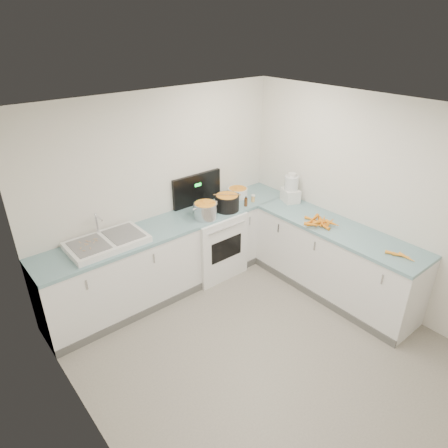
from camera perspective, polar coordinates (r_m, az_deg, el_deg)
floor at (r=4.50m, az=6.31°, el=-18.27°), size 3.50×4.00×0.00m
ceiling at (r=3.24m, az=8.62°, el=14.53°), size 3.50×4.00×0.00m
wall_back at (r=5.12m, az=-9.07°, el=4.57°), size 3.50×0.00×2.50m
wall_left at (r=2.94m, az=-18.17°, el=-16.02°), size 0.00×4.00×2.50m
wall_right at (r=5.01m, az=21.31°, el=2.43°), size 0.00×4.00×2.50m
counter_back at (r=5.24m, az=-6.74°, el=-4.27°), size 3.50×0.62×0.94m
counter_right at (r=5.26m, az=15.44°, el=-5.03°), size 0.62×2.20×0.94m
stove at (r=5.50m, az=-1.88°, el=-2.41°), size 0.76×0.65×1.36m
sink at (r=4.64m, az=-16.37°, el=-2.49°), size 0.86×0.52×0.31m
steel_pot at (r=5.05m, az=-2.65°, el=1.82°), size 0.39×0.39×0.22m
black_pot at (r=5.26m, az=0.44°, el=2.96°), size 0.37×0.37×0.23m
wooden_spoon at (r=5.21m, az=0.45°, el=4.20°), size 0.28×0.24×0.01m
mixing_bowl at (r=5.67m, az=1.97°, el=4.50°), size 0.37×0.37×0.13m
extract_bottle at (r=5.39m, az=3.14°, el=3.13°), size 0.04×0.04×0.11m
spice_jar at (r=5.53m, az=4.17°, el=3.61°), size 0.05×0.05×0.08m
food_processor at (r=5.56m, az=9.53°, el=4.89°), size 0.28×0.30×0.41m
carrot_pile at (r=5.02m, az=13.48°, el=0.21°), size 0.45×0.46×0.09m
peeled_carrots at (r=4.65m, az=23.93°, el=-4.12°), size 0.13×0.31×0.04m
peelings at (r=4.58m, az=-18.99°, el=-2.76°), size 0.26×0.25×0.01m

